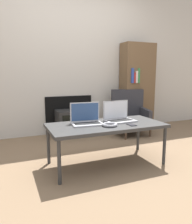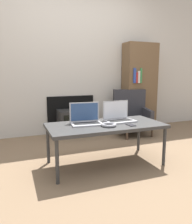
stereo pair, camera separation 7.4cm
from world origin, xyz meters
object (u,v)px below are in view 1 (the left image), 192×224
at_px(phone, 131,125).
at_px(headphones, 110,125).
at_px(laptop_right, 119,117).
at_px(tv, 72,123).
at_px(laptop_left, 87,119).
at_px(armchair, 129,113).

bearing_deg(phone, headphones, 169.74).
bearing_deg(laptop_right, phone, -87.91).
distance_m(headphones, tv, 1.43).
relative_size(headphones, phone, 1.36).
bearing_deg(tv, phone, -80.46).
distance_m(laptop_left, headphones, 0.28).
distance_m(phone, tv, 1.49).
bearing_deg(laptop_right, headphones, -141.77).
bearing_deg(laptop_left, headphones, -41.21).
height_order(laptop_left, phone, laptop_left).
relative_size(laptop_right, tv, 0.69).
distance_m(headphones, armchair, 1.54).
xyz_separation_m(laptop_right, tv, (-0.22, 1.21, -0.31)).
bearing_deg(tv, headphones, -90.04).
xyz_separation_m(phone, armchair, (0.72, 1.24, -0.13)).
bearing_deg(tv, laptop_right, -79.87).
height_order(headphones, armchair, armchair).
height_order(headphones, tv, headphones).
height_order(phone, tv, phone).
relative_size(laptop_left, phone, 2.98).
xyz_separation_m(laptop_right, headphones, (-0.22, -0.20, -0.04)).
bearing_deg(headphones, tv, 89.96).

